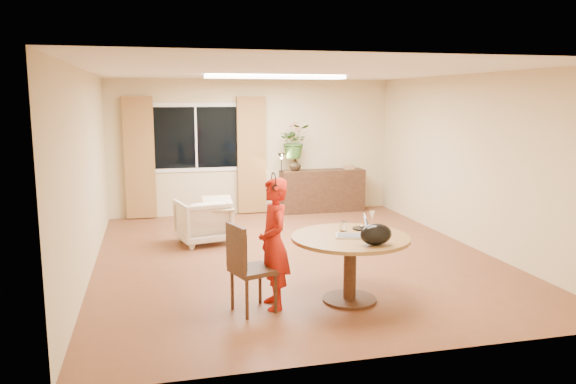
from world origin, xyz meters
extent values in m
plane|color=brown|center=(0.00, 0.00, 0.00)|extent=(6.50, 6.50, 0.00)
plane|color=white|center=(0.00, 0.00, 2.60)|extent=(6.50, 6.50, 0.00)
plane|color=#CAB483|center=(0.00, 3.25, 1.30)|extent=(5.50, 0.00, 5.50)
plane|color=#CAB483|center=(-2.75, 0.00, 1.30)|extent=(0.00, 6.50, 6.50)
plane|color=#CAB483|center=(2.75, 0.00, 1.30)|extent=(0.00, 6.50, 6.50)
cube|color=white|center=(-1.10, 3.23, 1.50)|extent=(1.70, 0.02, 1.30)
cube|color=black|center=(-1.10, 3.22, 1.50)|extent=(1.55, 0.01, 1.15)
cube|color=white|center=(-1.10, 3.22, 1.50)|extent=(0.04, 0.01, 1.15)
cube|color=brown|center=(-2.15, 3.15, 1.15)|extent=(0.55, 0.08, 2.25)
cube|color=brown|center=(-0.05, 3.15, 1.15)|extent=(0.55, 0.08, 2.25)
cube|color=white|center=(0.00, 1.20, 2.57)|extent=(2.20, 0.35, 0.05)
cylinder|color=brown|center=(0.15, -1.87, 0.72)|extent=(1.31, 1.31, 0.04)
cylinder|color=black|center=(0.15, -1.87, 0.35)|extent=(0.14, 0.14, 0.70)
cylinder|color=black|center=(0.15, -1.87, 0.02)|extent=(0.60, 0.60, 0.03)
imported|color=red|center=(-0.70, -1.84, 0.71)|extent=(0.53, 0.36, 1.41)
imported|color=beige|center=(-1.20, 1.09, 0.35)|extent=(0.90, 0.91, 0.69)
cube|color=black|center=(1.34, 3.01, 0.42)|extent=(1.67, 0.41, 0.84)
imported|color=black|center=(0.78, 3.01, 0.96)|extent=(0.29, 0.29, 0.25)
imported|color=#2A6225|center=(0.77, 3.01, 1.41)|extent=(0.64, 0.56, 0.66)
camera|label=1|loc=(-1.95, -7.52, 2.24)|focal=35.00mm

